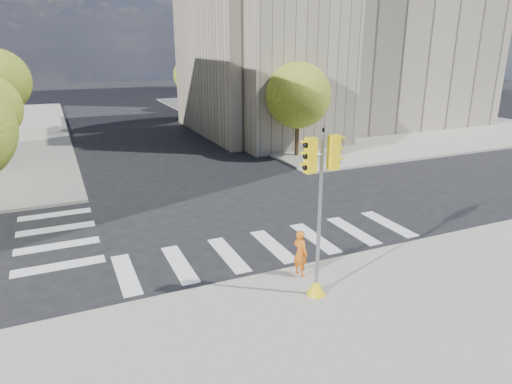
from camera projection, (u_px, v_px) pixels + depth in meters
ground at (254, 227)px, 18.86m from camera, size 160.00×160.00×0.00m
sidewalk_far_right at (326, 113)px, 49.15m from camera, size 28.00×40.00×0.15m
civic_building at (330, 43)px, 39.24m from camera, size 26.00×16.00×19.39m
tree_re_near at (298, 96)px, 29.19m from camera, size 4.20×4.20×6.16m
tree_re_mid at (231, 78)px, 39.51m from camera, size 4.60×4.60×6.66m
tree_re_far at (192, 75)px, 50.08m from camera, size 4.00×4.00×5.88m
lamp_near at (277, 82)px, 32.69m from camera, size 0.35×0.18×8.11m
lamp_far at (214, 72)px, 44.84m from camera, size 0.35×0.18×8.11m
traffic_signal at (319, 228)px, 12.87m from camera, size 1.07×0.56×4.97m
photographer at (300, 253)px, 14.42m from camera, size 0.52×0.65×1.54m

